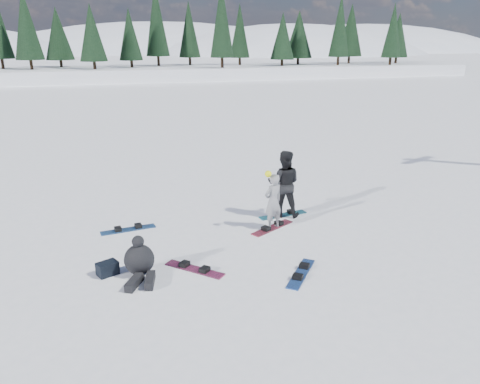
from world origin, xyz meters
name	(u,v)px	position (x,y,z in m)	size (l,w,h in m)	color
ground	(349,245)	(0.00, 0.00, 0.00)	(420.00, 420.00, 0.00)	white
alpine_backdrop	(86,89)	(-11.72, 189.17, -13.97)	(412.50, 227.00, 53.20)	white
snowboarder_woman	(273,201)	(-1.52, 1.62, 0.81)	(0.67, 0.56, 1.73)	#9B9BA0
snowboarder_man	(284,184)	(-0.87, 2.48, 1.00)	(0.97, 0.76, 2.00)	black
seated_rider	(139,261)	(-5.31, -0.14, 0.36)	(0.83, 1.21, 0.95)	black
gear_bag	(108,268)	(-6.01, 0.12, 0.15)	(0.45, 0.30, 0.30)	black
snowboard_woman	(272,228)	(-1.52, 1.63, 0.01)	(1.50, 0.28, 0.03)	maroon
snowboard_man	(283,215)	(-0.87, 2.48, 0.01)	(1.50, 0.28, 0.03)	#16697E
snowboard_loose_c	(128,230)	(-5.41, 2.63, 0.01)	(1.50, 0.28, 0.03)	navy
snowboard_loose_b	(195,269)	(-4.09, -0.21, 0.01)	(1.50, 0.28, 0.03)	maroon
snowboard_loose_a	(301,274)	(-1.82, -1.09, 0.01)	(1.50, 0.28, 0.03)	navy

